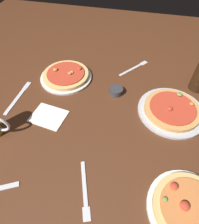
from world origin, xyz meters
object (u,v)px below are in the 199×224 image
(fork_left, at_px, (85,190))
(knife_spare, at_px, (18,97))
(ramekin_sauce, at_px, (116,91))
(napkin_folded, at_px, (48,116))
(fork_spare, at_px, (134,68))
(pizza_plate_far, at_px, (66,76))
(pizza_plate_near, at_px, (190,209))
(pizza_plate_side, at_px, (172,110))

(fork_left, relative_size, knife_spare, 0.83)
(ramekin_sauce, distance_m, knife_spare, 0.50)
(fork_left, bearing_deg, ramekin_sauce, 87.88)
(fork_left, bearing_deg, knife_spare, 141.34)
(napkin_folded, distance_m, fork_spare, 0.57)
(fork_left, distance_m, knife_spare, 0.58)
(fork_left, bearing_deg, napkin_folded, 132.25)
(napkin_folded, height_order, fork_spare, napkin_folded)
(ramekin_sauce, relative_size, fork_left, 0.34)
(pizza_plate_far, height_order, napkin_folded, pizza_plate_far)
(pizza_plate_near, distance_m, napkin_folded, 0.66)
(pizza_plate_near, xyz_separation_m, fork_spare, (-0.26, 0.73, -0.01))
(ramekin_sauce, distance_m, fork_spare, 0.24)
(fork_left, xyz_separation_m, knife_spare, (-0.46, 0.37, 0.00))
(pizza_plate_near, bearing_deg, fork_spare, 109.75)
(fork_left, height_order, fork_spare, same)
(ramekin_sauce, relative_size, fork_spare, 0.38)
(fork_spare, bearing_deg, knife_spare, -145.18)
(fork_left, bearing_deg, pizza_plate_side, 56.37)
(pizza_plate_side, bearing_deg, pizza_plate_near, -82.92)
(pizza_plate_near, relative_size, ramekin_sauce, 3.97)
(pizza_plate_far, xyz_separation_m, pizza_plate_side, (0.57, -0.12, -0.00))
(pizza_plate_near, relative_size, fork_left, 1.36)
(pizza_plate_far, distance_m, fork_left, 0.63)
(knife_spare, bearing_deg, napkin_folded, -22.45)
(fork_left, distance_m, fork_spare, 0.75)
(fork_spare, bearing_deg, pizza_plate_far, -153.65)
(fork_spare, distance_m, knife_spare, 0.66)
(knife_spare, bearing_deg, pizza_plate_far, 47.29)
(ramekin_sauce, xyz_separation_m, knife_spare, (-0.48, -0.14, -0.01))
(knife_spare, bearing_deg, pizza_plate_side, 5.83)
(pizza_plate_far, relative_size, pizza_plate_side, 0.90)
(napkin_folded, relative_size, knife_spare, 0.64)
(napkin_folded, bearing_deg, ramekin_sauce, 39.47)
(fork_left, relative_size, fork_spare, 1.09)
(pizza_plate_side, xyz_separation_m, fork_spare, (-0.21, 0.30, -0.01))
(pizza_plate_far, height_order, fork_left, pizza_plate_far)
(ramekin_sauce, bearing_deg, pizza_plate_side, -13.82)
(pizza_plate_near, distance_m, knife_spare, 0.88)
(pizza_plate_far, relative_size, knife_spare, 1.17)
(knife_spare, bearing_deg, fork_spare, 34.82)
(fork_spare, bearing_deg, pizza_plate_near, -70.25)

